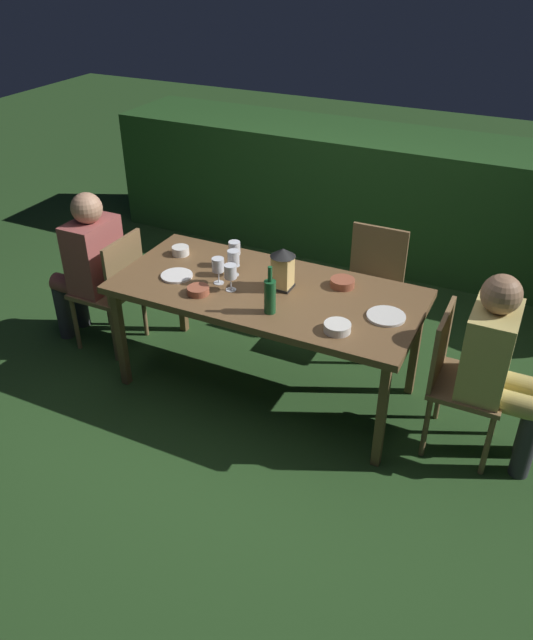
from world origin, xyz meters
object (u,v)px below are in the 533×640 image
(wine_glass_b, at_px, (218,266))
(wine_glass_c, at_px, (230,273))
(person_in_rust, at_px, (88,261))
(plate_a, at_px, (386,316))
(person_in_mustard, at_px, (499,363))
(lantern_centerpiece, at_px, (283,266))
(bowl_olives, at_px, (342,282))
(bowl_salad, at_px, (337,327))
(chair_head_near, at_px, (114,286))
(bowl_bread, at_px, (180,250))
(green_bottle_on_table, at_px, (270,296))
(chair_side_right_b, at_px, (371,283))
(chair_head_far, at_px, (457,376))
(bowl_dip, at_px, (198,290))
(plate_b, at_px, (177,276))
(wine_glass_d, at_px, (234,249))
(dining_table, at_px, (266,296))
(wine_glass_a, at_px, (233,258))

(wine_glass_b, height_order, wine_glass_c, same)
(person_in_rust, bearing_deg, plate_a, -0.22)
(person_in_mustard, height_order, lantern_centerpiece, person_in_mustard)
(bowl_olives, distance_m, bowl_salad, 0.51)
(chair_head_near, height_order, bowl_bread, chair_head_near)
(green_bottle_on_table, distance_m, bowl_salad, 0.42)
(chair_side_right_b, height_order, chair_head_far, same)
(plate_a, distance_m, bowl_dip, 1.12)
(wine_glass_b, distance_m, plate_b, 0.30)
(chair_head_near, relative_size, person_in_mustard, 0.76)
(wine_glass_b, bearing_deg, plate_a, 3.17)
(wine_glass_d, distance_m, bowl_salad, 0.98)
(chair_head_far, relative_size, wine_glass_d, 5.15)
(dining_table, xyz_separation_m, wine_glass_c, (-0.19, -0.11, 0.17))
(dining_table, bearing_deg, chair_head_far, 0.00)
(lantern_centerpiece, bearing_deg, wine_glass_c, -149.46)
(lantern_centerpiece, height_order, wine_glass_a, lantern_centerpiece)
(bowl_bread, bearing_deg, bowl_salad, -18.74)
(person_in_rust, relative_size, bowl_dip, 8.59)
(chair_head_far, distance_m, bowl_bread, 1.95)
(dining_table, xyz_separation_m, bowl_bread, (-0.72, 0.17, 0.09))
(lantern_centerpiece, height_order, plate_b, lantern_centerpiece)
(chair_side_right_b, relative_size, wine_glass_c, 5.15)
(chair_head_near, height_order, wine_glass_b, wine_glass_b)
(dining_table, relative_size, chair_head_near, 2.17)
(wine_glass_a, xyz_separation_m, bowl_salad, (0.82, -0.33, -0.09))
(dining_table, relative_size, plate_a, 8.58)
(chair_side_right_b, xyz_separation_m, plate_b, (-1.00, -0.94, 0.28))
(bowl_olives, xyz_separation_m, bowl_salad, (0.15, -0.49, -0.00))
(lantern_centerpiece, distance_m, bowl_olives, 0.39)
(chair_head_near, xyz_separation_m, wine_glass_b, (0.90, -0.07, 0.39))
(chair_head_far, xyz_separation_m, wine_glass_d, (-1.51, 0.19, 0.39))
(plate_b, bearing_deg, bowl_olives, 18.93)
(bowl_dip, bearing_deg, plate_b, 151.61)
(dining_table, relative_size, green_bottle_on_table, 6.52)
(person_in_mustard, relative_size, bowl_salad, 7.68)
(dining_table, bearing_deg, chair_head_near, 180.00)
(person_in_mustard, bearing_deg, wine_glass_d, 173.80)
(lantern_centerpiece, bearing_deg, bowl_salad, -33.45)
(wine_glass_c, relative_size, bowl_olives, 1.13)
(bowl_bread, bearing_deg, bowl_olives, 2.81)
(chair_side_right_b, relative_size, bowl_dip, 6.50)
(plate_a, xyz_separation_m, bowl_dip, (-1.09, -0.23, 0.02))
(wine_glass_b, bearing_deg, wine_glass_c, -22.09)
(wine_glass_b, distance_m, bowl_dip, 0.20)
(wine_glass_c, bearing_deg, lantern_centerpiece, 30.54)
(wine_glass_b, bearing_deg, plate_b, -171.27)
(chair_head_far, bearing_deg, chair_side_right_b, 132.86)
(person_in_rust, bearing_deg, chair_head_near, -0.00)
(bowl_dip, bearing_deg, dining_table, 34.56)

